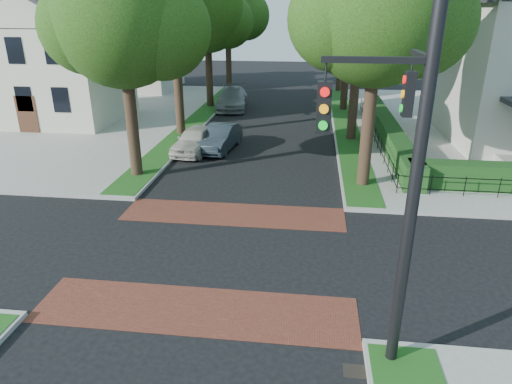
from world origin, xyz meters
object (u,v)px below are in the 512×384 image
parked_car_front (196,140)px  traffic_signal (403,173)px  parked_car_middle (220,138)px  parked_car_rear (232,98)px

parked_car_front → traffic_signal: bearing=-53.8°
traffic_signal → parked_car_middle: traffic_signal is taller
parked_car_front → parked_car_middle: parked_car_front is taller
traffic_signal → parked_car_front: traffic_signal is taller
parked_car_front → parked_car_rear: (0.00, 12.39, 0.10)m
traffic_signal → parked_car_middle: (-7.19, 16.47, -3.98)m
parked_car_middle → traffic_signal: bearing=-59.6°
parked_car_front → parked_car_middle: (1.30, 0.63, -0.02)m
parked_car_middle → parked_car_rear: parked_car_rear is taller
traffic_signal → parked_car_front: 18.40m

